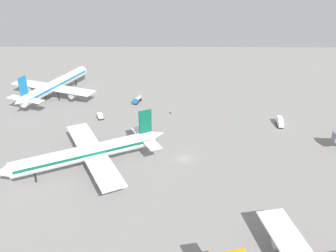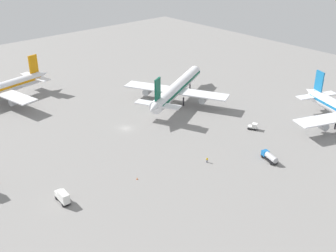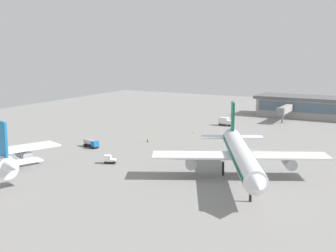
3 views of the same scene
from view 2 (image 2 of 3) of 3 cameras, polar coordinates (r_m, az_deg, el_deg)
ground at (r=148.76m, az=-5.83°, el=-0.33°), size 288.00×288.00×0.00m
airplane_at_gate at (r=168.65m, az=1.24°, el=5.24°), size 41.67×50.07×16.43m
fuel_truck at (r=131.22m, az=13.77°, el=-4.11°), size 6.58×3.78×2.50m
baggage_tug at (r=149.94m, az=11.65°, el=-0.05°), size 3.71×3.33×2.30m
catering_truck at (r=112.78m, az=-14.27°, el=-9.39°), size 5.72×2.52×3.30m
ground_crew_worker at (r=127.40m, az=5.39°, el=-4.66°), size 0.53×0.53×1.67m
safety_cone_mid_apron at (r=119.41m, az=-4.27°, el=-7.20°), size 0.44×0.44×0.60m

